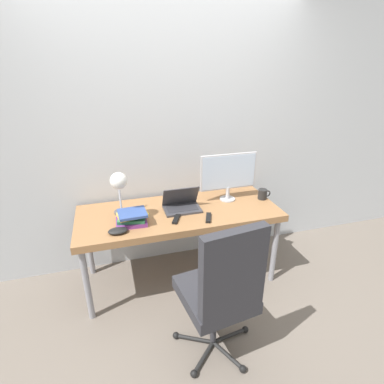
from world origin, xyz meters
name	(u,v)px	position (x,y,z in m)	size (l,w,h in m)	color
ground_plane	(190,301)	(0.00, 0.00, 0.00)	(12.00, 12.00, 0.00)	#70665B
wall_back	(167,136)	(0.00, 0.78, 1.30)	(8.00, 0.05, 2.60)	silver
desk	(179,216)	(0.00, 0.36, 0.66)	(1.77, 0.71, 0.72)	#996B42
laptop	(182,205)	(0.03, 0.37, 0.77)	(0.32, 0.22, 0.21)	#38383D
monitor	(229,174)	(0.50, 0.45, 0.98)	(0.54, 0.15, 0.45)	#B7B7BC
desk_lamp	(119,184)	(-0.50, 0.31, 1.05)	(0.13, 0.29, 0.43)	#4C4C51
office_chair	(222,289)	(0.05, -0.56, 0.60)	(0.58, 0.58, 1.09)	black
book_stack	(132,218)	(-0.42, 0.24, 0.77)	(0.27, 0.23, 0.11)	#753384
tv_remote	(208,218)	(0.20, 0.14, 0.73)	(0.09, 0.16, 0.02)	black
media_remote	(176,219)	(-0.07, 0.19, 0.73)	(0.10, 0.15, 0.02)	black
mug	(263,194)	(0.83, 0.37, 0.77)	(0.13, 0.08, 0.10)	black
game_controller	(118,231)	(-0.55, 0.12, 0.74)	(0.15, 0.10, 0.04)	black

